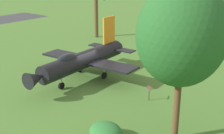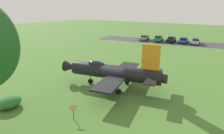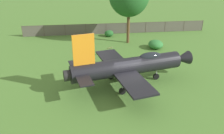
{
  "view_description": "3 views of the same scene",
  "coord_description": "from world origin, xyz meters",
  "px_view_note": "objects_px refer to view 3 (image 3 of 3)",
  "views": [
    {
      "loc": [
        -15.68,
        -20.95,
        10.04
      ],
      "look_at": [
        -0.88,
        -4.69,
        2.5
      ],
      "focal_mm": 48.72,
      "sensor_mm": 36.0,
      "label": 1
    },
    {
      "loc": [
        10.75,
        -16.11,
        8.49
      ],
      "look_at": [
        0.13,
        -0.68,
        2.62
      ],
      "focal_mm": 29.92,
      "sensor_mm": 36.0,
      "label": 2
    },
    {
      "loc": [
        3.57,
        18.88,
        10.6
      ],
      "look_at": [
        1.44,
        0.69,
        2.15
      ],
      "focal_mm": 38.03,
      "sensor_mm": 36.0,
      "label": 3
    }
  ],
  "objects_px": {
    "display_jet": "(131,66)",
    "shrub_by_tree": "(156,44)",
    "shrub_near_fence": "(109,33)",
    "info_plaque": "(110,49)"
  },
  "relations": [
    {
      "from": "shrub_by_tree",
      "to": "info_plaque",
      "type": "xyz_separation_m",
      "value": [
        6.12,
        1.94,
        0.32
      ]
    },
    {
      "from": "display_jet",
      "to": "shrub_by_tree",
      "type": "height_order",
      "value": "display_jet"
    },
    {
      "from": "display_jet",
      "to": "shrub_near_fence",
      "type": "distance_m",
      "value": 14.77
    },
    {
      "from": "display_jet",
      "to": "shrub_by_tree",
      "type": "bearing_deg",
      "value": 48.05
    },
    {
      "from": "shrub_near_fence",
      "to": "shrub_by_tree",
      "type": "bearing_deg",
      "value": 133.21
    },
    {
      "from": "display_jet",
      "to": "shrub_near_fence",
      "type": "relative_size",
      "value": 9.11
    },
    {
      "from": "display_jet",
      "to": "shrub_by_tree",
      "type": "relative_size",
      "value": 5.67
    },
    {
      "from": "info_plaque",
      "to": "shrub_by_tree",
      "type": "bearing_deg",
      "value": -162.38
    },
    {
      "from": "display_jet",
      "to": "info_plaque",
      "type": "height_order",
      "value": "display_jet"
    },
    {
      "from": "display_jet",
      "to": "info_plaque",
      "type": "bearing_deg",
      "value": 86.34
    }
  ]
}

